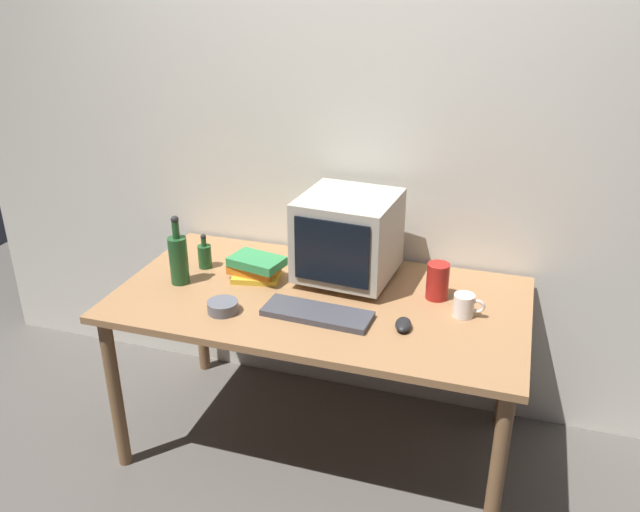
{
  "coord_description": "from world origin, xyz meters",
  "views": [
    {
      "loc": [
        0.71,
        -2.23,
        2.0
      ],
      "look_at": [
        0.0,
        0.0,
        0.93
      ],
      "focal_mm": 36.71,
      "sensor_mm": 36.0,
      "label": 1
    }
  ],
  "objects_px": {
    "crt_monitor": "(348,237)",
    "bottle_short": "(205,255)",
    "bottle_tall": "(178,258)",
    "metal_canister": "(438,281)",
    "keyboard": "(317,314)",
    "book_stack": "(256,267)",
    "cd_spindle": "(223,307)",
    "computer_mouse": "(403,325)",
    "mug": "(465,305)"
  },
  "relations": [
    {
      "from": "keyboard",
      "to": "cd_spindle",
      "type": "relative_size",
      "value": 3.5
    },
    {
      "from": "computer_mouse",
      "to": "cd_spindle",
      "type": "relative_size",
      "value": 0.83
    },
    {
      "from": "metal_canister",
      "to": "bottle_tall",
      "type": "bearing_deg",
      "value": -169.75
    },
    {
      "from": "bottle_short",
      "to": "mug",
      "type": "xyz_separation_m",
      "value": [
        1.14,
        -0.09,
        -0.01
      ]
    },
    {
      "from": "crt_monitor",
      "to": "cd_spindle",
      "type": "xyz_separation_m",
      "value": [
        -0.38,
        -0.43,
        -0.17
      ]
    },
    {
      "from": "computer_mouse",
      "to": "mug",
      "type": "height_order",
      "value": "mug"
    },
    {
      "from": "computer_mouse",
      "to": "bottle_tall",
      "type": "distance_m",
      "value": 0.98
    },
    {
      "from": "crt_monitor",
      "to": "keyboard",
      "type": "bearing_deg",
      "value": -93.62
    },
    {
      "from": "crt_monitor",
      "to": "bottle_short",
      "type": "bearing_deg",
      "value": -172.38
    },
    {
      "from": "computer_mouse",
      "to": "book_stack",
      "type": "height_order",
      "value": "book_stack"
    },
    {
      "from": "book_stack",
      "to": "metal_canister",
      "type": "relative_size",
      "value": 1.65
    },
    {
      "from": "crt_monitor",
      "to": "bottle_tall",
      "type": "height_order",
      "value": "crt_monitor"
    },
    {
      "from": "cd_spindle",
      "to": "metal_canister",
      "type": "bearing_deg",
      "value": 25.46
    },
    {
      "from": "metal_canister",
      "to": "crt_monitor",
      "type": "bearing_deg",
      "value": 171.08
    },
    {
      "from": "book_stack",
      "to": "cd_spindle",
      "type": "distance_m",
      "value": 0.31
    },
    {
      "from": "bottle_tall",
      "to": "crt_monitor",
      "type": "bearing_deg",
      "value": 20.81
    },
    {
      "from": "bottle_tall",
      "to": "book_stack",
      "type": "bearing_deg",
      "value": 24.53
    },
    {
      "from": "bottle_short",
      "to": "book_stack",
      "type": "bearing_deg",
      "value": -7.71
    },
    {
      "from": "bottle_tall",
      "to": "metal_canister",
      "type": "height_order",
      "value": "bottle_tall"
    },
    {
      "from": "bottle_short",
      "to": "metal_canister",
      "type": "relative_size",
      "value": 1.06
    },
    {
      "from": "crt_monitor",
      "to": "keyboard",
      "type": "height_order",
      "value": "crt_monitor"
    },
    {
      "from": "crt_monitor",
      "to": "metal_canister",
      "type": "xyz_separation_m",
      "value": [
        0.39,
        -0.06,
        -0.12
      ]
    },
    {
      "from": "book_stack",
      "to": "mug",
      "type": "bearing_deg",
      "value": -3.69
    },
    {
      "from": "bottle_tall",
      "to": "bottle_short",
      "type": "bearing_deg",
      "value": 79.11
    },
    {
      "from": "computer_mouse",
      "to": "metal_canister",
      "type": "distance_m",
      "value": 0.3
    },
    {
      "from": "book_stack",
      "to": "mug",
      "type": "xyz_separation_m",
      "value": [
        0.88,
        -0.06,
        -0.01
      ]
    },
    {
      "from": "bottle_tall",
      "to": "bottle_short",
      "type": "distance_m",
      "value": 0.18
    },
    {
      "from": "bottle_short",
      "to": "keyboard",
      "type": "bearing_deg",
      "value": -23.7
    },
    {
      "from": "computer_mouse",
      "to": "book_stack",
      "type": "bearing_deg",
      "value": 155.54
    },
    {
      "from": "crt_monitor",
      "to": "keyboard",
      "type": "relative_size",
      "value": 0.99
    },
    {
      "from": "bottle_short",
      "to": "cd_spindle",
      "type": "distance_m",
      "value": 0.43
    },
    {
      "from": "mug",
      "to": "bottle_tall",
      "type": "bearing_deg",
      "value": -176.33
    },
    {
      "from": "bottle_tall",
      "to": "bottle_short",
      "type": "xyz_separation_m",
      "value": [
        0.03,
        0.17,
        -0.05
      ]
    },
    {
      "from": "crt_monitor",
      "to": "metal_canister",
      "type": "relative_size",
      "value": 2.76
    },
    {
      "from": "keyboard",
      "to": "bottle_short",
      "type": "height_order",
      "value": "bottle_short"
    },
    {
      "from": "book_stack",
      "to": "mug",
      "type": "distance_m",
      "value": 0.89
    },
    {
      "from": "bottle_tall",
      "to": "cd_spindle",
      "type": "bearing_deg",
      "value": -32.24
    },
    {
      "from": "crt_monitor",
      "to": "mug",
      "type": "bearing_deg",
      "value": -18.99
    },
    {
      "from": "computer_mouse",
      "to": "mug",
      "type": "bearing_deg",
      "value": 33.04
    },
    {
      "from": "bottle_short",
      "to": "cd_spindle",
      "type": "height_order",
      "value": "bottle_short"
    },
    {
      "from": "crt_monitor",
      "to": "bottle_tall",
      "type": "xyz_separation_m",
      "value": [
        -0.66,
        -0.25,
        -0.08
      ]
    },
    {
      "from": "keyboard",
      "to": "bottle_short",
      "type": "xyz_separation_m",
      "value": [
        -0.61,
        0.27,
        0.05
      ]
    },
    {
      "from": "book_stack",
      "to": "keyboard",
      "type": "bearing_deg",
      "value": -33.54
    },
    {
      "from": "crt_monitor",
      "to": "computer_mouse",
      "type": "distance_m",
      "value": 0.49
    },
    {
      "from": "book_stack",
      "to": "mug",
      "type": "height_order",
      "value": "book_stack"
    },
    {
      "from": "crt_monitor",
      "to": "bottle_short",
      "type": "distance_m",
      "value": 0.65
    },
    {
      "from": "crt_monitor",
      "to": "computer_mouse",
      "type": "bearing_deg",
      "value": -47.9
    },
    {
      "from": "bottle_tall",
      "to": "cd_spindle",
      "type": "relative_size",
      "value": 2.52
    },
    {
      "from": "computer_mouse",
      "to": "bottle_short",
      "type": "height_order",
      "value": "bottle_short"
    },
    {
      "from": "bottle_tall",
      "to": "book_stack",
      "type": "xyz_separation_m",
      "value": [
        0.29,
        0.13,
        -0.06
      ]
    }
  ]
}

